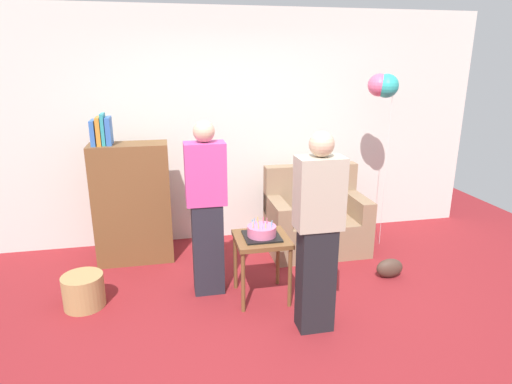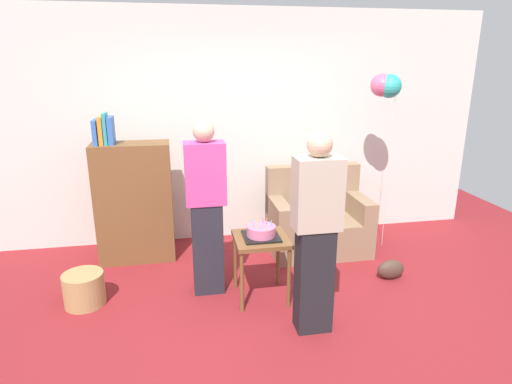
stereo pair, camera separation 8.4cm
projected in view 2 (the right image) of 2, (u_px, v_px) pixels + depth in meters
ground_plane at (278, 324)px, 3.64m from camera, size 8.00×8.00×0.00m
wall_back at (240, 128)px, 5.17m from camera, size 6.00×0.10×2.70m
couch at (317, 222)px, 4.99m from camera, size 1.10×0.70×0.96m
bookshelf at (134, 201)px, 4.66m from camera, size 0.80×0.36×1.61m
side_table at (261, 247)px, 3.91m from camera, size 0.48×0.48×0.60m
birthday_cake at (261, 232)px, 3.87m from camera, size 0.32×0.32×0.17m
person_blowing_candles at (206, 208)px, 3.94m from camera, size 0.36×0.22×1.63m
person_holding_cake at (316, 234)px, 3.35m from camera, size 0.36×0.22×1.63m
wicker_basket at (84, 289)px, 3.90m from camera, size 0.36×0.36×0.30m
handbag at (391, 269)px, 4.37m from camera, size 0.28×0.14×0.20m
balloon_bunch at (386, 86)px, 4.67m from camera, size 0.32×0.29×1.99m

